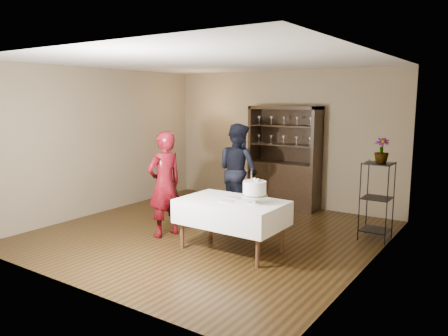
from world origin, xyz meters
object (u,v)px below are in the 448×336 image
(plant_etagere, at_px, (377,198))
(cake_table, at_px, (232,212))
(china_hutch, at_px, (284,174))
(cake, at_px, (255,189))
(woman, at_px, (165,184))
(potted_plant, at_px, (382,151))
(man, at_px, (238,170))

(plant_etagere, height_order, cake_table, plant_etagere)
(china_hutch, height_order, cake, china_hutch)
(woman, bearing_deg, potted_plant, 134.38)
(potted_plant, bearing_deg, plant_etagere, -157.06)
(woman, bearing_deg, plant_etagere, 134.45)
(cake, relative_size, potted_plant, 1.29)
(cake, distance_m, potted_plant, 2.11)
(cake, xyz_separation_m, potted_plant, (1.21, 1.66, 0.45))
(potted_plant, bearing_deg, china_hutch, 153.73)
(plant_etagere, xyz_separation_m, potted_plant, (0.03, 0.01, 0.72))
(woman, height_order, cake, woman)
(man, bearing_deg, cake_table, 136.03)
(woman, bearing_deg, cake_table, 103.78)
(china_hutch, relative_size, potted_plant, 5.30)
(cake_table, bearing_deg, potted_plant, 46.87)
(man, bearing_deg, potted_plant, -162.39)
(cake_table, bearing_deg, man, 119.68)
(plant_etagere, distance_m, cake, 2.05)
(china_hutch, relative_size, cake_table, 1.35)
(man, xyz_separation_m, potted_plant, (2.50, 0.06, 0.52))
(china_hutch, distance_m, man, 1.18)
(cake, height_order, potted_plant, potted_plant)
(plant_etagere, relative_size, potted_plant, 3.18)
(man, xyz_separation_m, cake, (1.28, -1.61, 0.08))
(potted_plant, bearing_deg, cake, -126.15)
(china_hutch, distance_m, plant_etagere, 2.33)
(plant_etagere, bearing_deg, man, -178.99)
(plant_etagere, xyz_separation_m, cake_table, (-1.54, -1.67, -0.09))
(plant_etagere, relative_size, cake_table, 0.81)
(plant_etagere, relative_size, cake, 2.47)
(man, bearing_deg, china_hutch, -93.27)
(china_hutch, relative_size, man, 1.17)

